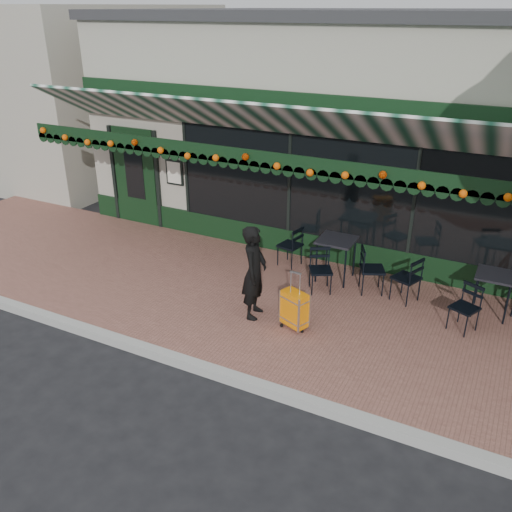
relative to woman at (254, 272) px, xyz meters
The scene contains 14 objects.
ground 1.79m from the woman, 71.79° to the right, with size 80.00×80.00×0.00m, color black.
sidewalk 1.12m from the woman, 48.48° to the left, with size 18.00×4.00×0.15m, color brown.
curb 1.82m from the woman, 72.68° to the right, with size 18.00×0.16×0.15m, color #9E9E99.
restaurant_building 6.53m from the woman, 85.70° to the left, with size 12.00×9.60×4.50m.
neighbor_building_left 14.20m from the woman, 152.41° to the left, with size 12.00×8.00×4.80m, color #9F978B.
woman is the anchor object (origin of this frame).
suitcase 0.86m from the woman, ahead, with size 0.48×0.37×0.96m.
cafe_table_a 3.86m from the woman, 27.73° to the left, with size 0.59×0.59×0.72m.
cafe_table_b 1.97m from the woman, 68.25° to the left, with size 0.65×0.65×0.80m.
chair_a_left 2.65m from the woman, 37.94° to the left, with size 0.41×0.41×0.83m, color black, non-canonical shape.
chair_a_front 3.30m from the woman, 19.18° to the left, with size 0.38×0.38×0.77m, color black, non-canonical shape.
chair_b_left 2.05m from the woman, 97.25° to the left, with size 0.40×0.40×0.81m, color black, non-canonical shape.
chair_b_right 2.24m from the woman, 48.48° to the left, with size 0.42×0.42×0.85m, color black, non-canonical shape.
chair_b_front 1.47m from the woman, 62.43° to the left, with size 0.40×0.40×0.79m, color black, non-canonical shape.
Camera 1 is at (3.03, -5.36, 4.77)m, focal length 38.00 mm.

